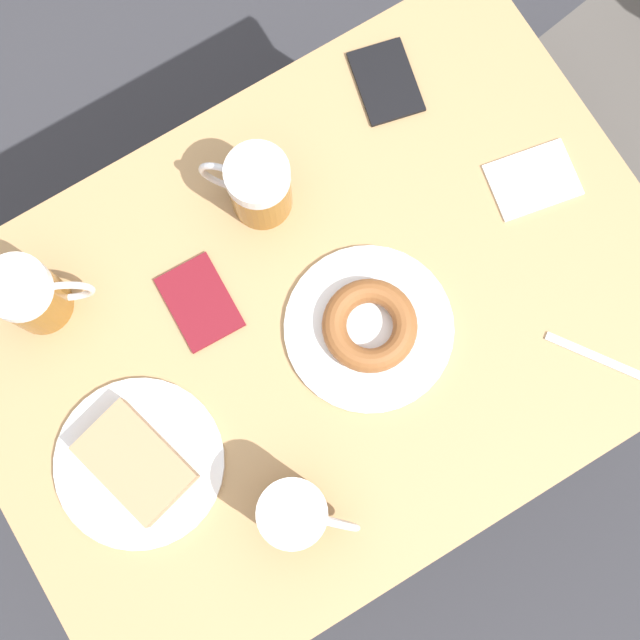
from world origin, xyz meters
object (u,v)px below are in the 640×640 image
object	(u,v)px
passport_far_edge	(200,302)
fork	(599,358)
plate_with_donut	(369,327)
passport_near_edge	(386,82)
napkin_folded	(533,180)
beer_mug_left	(258,186)
beer_mug_center	(31,295)
plate_with_cake	(137,463)
beer_mug_right	(296,513)

from	to	relation	value
passport_far_edge	fork	bearing A→B (deg)	50.81
plate_with_donut	passport_near_edge	bearing A→B (deg)	144.40
napkin_folded	passport_far_edge	world-z (taller)	passport_far_edge
fork	passport_far_edge	size ratio (longest dim) A/B	1.11
beer_mug_left	fork	xyz separation A→B (m)	(0.46, 0.30, -0.06)
plate_with_donut	beer_mug_center	distance (m)	0.48
plate_with_cake	napkin_folded	world-z (taller)	plate_with_cake
beer_mug_center	fork	xyz separation A→B (m)	(0.49, 0.65, -0.06)
passport_far_edge	beer_mug_center	bearing A→B (deg)	-120.44
plate_with_cake	passport_far_edge	distance (m)	0.25
napkin_folded	fork	bearing A→B (deg)	-13.85
napkin_folded	beer_mug_right	bearing A→B (deg)	-66.98
beer_mug_center	beer_mug_right	world-z (taller)	same
beer_mug_center	beer_mug_left	bearing A→B (deg)	85.75
beer_mug_left	passport_near_edge	distance (m)	0.28
plate_with_donut	beer_mug_left	xyz separation A→B (m)	(-0.25, -0.04, 0.05)
plate_with_cake	beer_mug_right	xyz separation A→B (m)	(0.17, 0.16, 0.05)
beer_mug_left	beer_mug_right	size ratio (longest dim) A/B	1.00
plate_with_cake	napkin_folded	bearing A→B (deg)	95.01
beer_mug_center	beer_mug_right	bearing A→B (deg)	20.13
beer_mug_right	passport_near_edge	distance (m)	0.67
napkin_folded	beer_mug_center	bearing A→B (deg)	-106.33
plate_with_donut	passport_near_edge	distance (m)	0.39
beer_mug_left	fork	bearing A→B (deg)	33.09
plate_with_donut	beer_mug_right	xyz separation A→B (m)	(0.17, -0.22, 0.05)
beer_mug_center	passport_far_edge	bearing A→B (deg)	59.56
beer_mug_right	passport_far_edge	bearing A→B (deg)	174.47
beer_mug_left	beer_mug_center	world-z (taller)	same
beer_mug_right	passport_near_edge	size ratio (longest dim) A/B	0.92
beer_mug_right	fork	distance (m)	0.50
plate_with_donut	beer_mug_center	bearing A→B (deg)	-125.50
plate_with_cake	passport_near_edge	xyz separation A→B (m)	(-0.31, 0.61, -0.02)
beer_mug_center	fork	world-z (taller)	beer_mug_center
beer_mug_left	napkin_folded	size ratio (longest dim) A/B	0.91
beer_mug_right	beer_mug_left	bearing A→B (deg)	155.95
beer_mug_right	napkin_folded	distance (m)	0.61
plate_with_donut	beer_mug_left	size ratio (longest dim) A/B	1.89
beer_mug_right	passport_far_edge	xyz separation A→B (m)	(-0.33, 0.03, -0.06)
beer_mug_left	napkin_folded	bearing A→B (deg)	63.35
beer_mug_center	passport_near_edge	xyz separation A→B (m)	(-0.04, 0.62, -0.06)
passport_far_edge	napkin_folded	bearing A→B (deg)	79.64
fork	passport_far_edge	world-z (taller)	passport_far_edge
plate_with_cake	fork	distance (m)	0.68
beer_mug_center	passport_far_edge	world-z (taller)	beer_mug_center
plate_with_donut	passport_far_edge	world-z (taller)	plate_with_donut
passport_far_edge	plate_with_donut	bearing A→B (deg)	49.93
beer_mug_center	napkin_folded	world-z (taller)	beer_mug_center
fork	beer_mug_right	bearing A→B (deg)	-94.65
beer_mug_center	napkin_folded	bearing A→B (deg)	73.67
passport_near_edge	plate_with_donut	bearing A→B (deg)	-35.60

